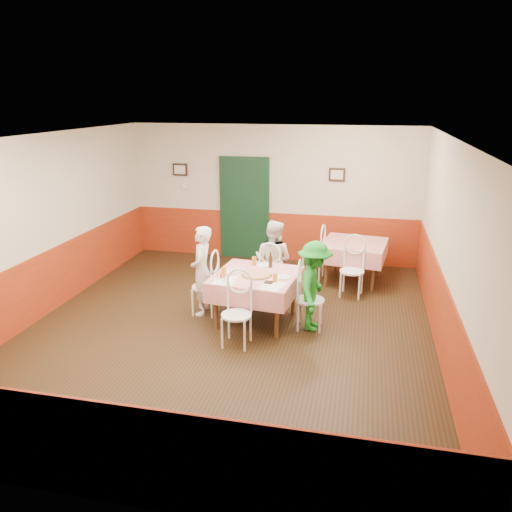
% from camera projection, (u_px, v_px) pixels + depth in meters
% --- Properties ---
extents(floor, '(7.00, 7.00, 0.00)m').
position_uv_depth(floor, '(229.00, 328.00, 7.52)').
color(floor, black).
rests_on(floor, ground).
extents(ceiling, '(7.00, 7.00, 0.00)m').
position_uv_depth(ceiling, '(225.00, 138.00, 6.66)').
color(ceiling, white).
rests_on(ceiling, back_wall).
extents(back_wall, '(6.00, 0.10, 2.80)m').
position_uv_depth(back_wall, '(273.00, 194.00, 10.34)').
color(back_wall, beige).
rests_on(back_wall, ground).
extents(front_wall, '(6.00, 0.10, 2.80)m').
position_uv_depth(front_wall, '(104.00, 359.00, 3.83)').
color(front_wall, beige).
rests_on(front_wall, ground).
extents(left_wall, '(0.10, 7.00, 2.80)m').
position_uv_depth(left_wall, '(40.00, 227.00, 7.71)').
color(left_wall, beige).
rests_on(left_wall, ground).
extents(right_wall, '(0.10, 7.00, 2.80)m').
position_uv_depth(right_wall, '(450.00, 252.00, 6.47)').
color(right_wall, beige).
rests_on(right_wall, ground).
extents(wainscot_back, '(6.00, 0.03, 1.00)m').
position_uv_depth(wainscot_back, '(272.00, 236.00, 10.60)').
color(wainscot_back, maroon).
rests_on(wainscot_back, ground).
extents(wainscot_front, '(6.00, 0.03, 1.00)m').
position_uv_depth(wainscot_front, '(115.00, 455.00, 4.12)').
color(wainscot_front, maroon).
rests_on(wainscot_front, ground).
extents(wainscot_left, '(0.03, 7.00, 1.00)m').
position_uv_depth(wainscot_left, '(49.00, 282.00, 7.98)').
color(wainscot_left, maroon).
rests_on(wainscot_left, ground).
extents(wainscot_right, '(0.03, 7.00, 1.00)m').
position_uv_depth(wainscot_right, '(441.00, 316.00, 6.74)').
color(wainscot_right, maroon).
rests_on(wainscot_right, ground).
extents(door, '(0.96, 0.06, 2.10)m').
position_uv_depth(door, '(244.00, 210.00, 10.53)').
color(door, black).
rests_on(door, ground).
extents(picture_left, '(0.32, 0.03, 0.26)m').
position_uv_depth(picture_left, '(180.00, 170.00, 10.57)').
color(picture_left, black).
rests_on(picture_left, back_wall).
extents(picture_right, '(0.32, 0.03, 0.26)m').
position_uv_depth(picture_right, '(337.00, 175.00, 9.89)').
color(picture_right, black).
rests_on(picture_right, back_wall).
extents(thermostat, '(0.10, 0.03, 0.10)m').
position_uv_depth(thermostat, '(185.00, 186.00, 10.66)').
color(thermostat, white).
rests_on(thermostat, back_wall).
extents(main_table, '(1.34, 1.34, 0.77)m').
position_uv_depth(main_table, '(256.00, 298.00, 7.67)').
color(main_table, red).
rests_on(main_table, ground).
extents(second_table, '(1.25, 1.25, 0.77)m').
position_uv_depth(second_table, '(353.00, 262.00, 9.32)').
color(second_table, red).
rests_on(second_table, ground).
extents(chair_left, '(0.44, 0.44, 0.90)m').
position_uv_depth(chair_left, '(205.00, 287.00, 7.90)').
color(chair_left, white).
rests_on(chair_left, ground).
extents(chair_right, '(0.43, 0.43, 0.90)m').
position_uv_depth(chair_right, '(310.00, 300.00, 7.39)').
color(chair_right, white).
rests_on(chair_right, ground).
extents(chair_far, '(0.44, 0.44, 0.90)m').
position_uv_depth(chair_far, '(272.00, 275.00, 8.41)').
color(chair_far, white).
rests_on(chair_far, ground).
extents(chair_near, '(0.43, 0.43, 0.90)m').
position_uv_depth(chair_near, '(236.00, 315.00, 6.88)').
color(chair_near, white).
rests_on(chair_near, ground).
extents(chair_second_a, '(0.47, 0.47, 0.90)m').
position_uv_depth(chair_second_a, '(313.00, 256.00, 9.45)').
color(chair_second_a, white).
rests_on(chair_second_a, ground).
extents(chair_second_b, '(0.47, 0.47, 0.90)m').
position_uv_depth(chair_second_b, '(352.00, 271.00, 8.60)').
color(chair_second_b, white).
rests_on(chair_second_b, ground).
extents(pizza, '(0.46, 0.46, 0.03)m').
position_uv_depth(pizza, '(257.00, 275.00, 7.49)').
color(pizza, '#B74723').
rests_on(pizza, main_table).
extents(plate_left, '(0.27, 0.27, 0.01)m').
position_uv_depth(plate_left, '(232.00, 271.00, 7.65)').
color(plate_left, white).
rests_on(plate_left, main_table).
extents(plate_right, '(0.27, 0.27, 0.01)m').
position_uv_depth(plate_right, '(283.00, 277.00, 7.42)').
color(plate_right, white).
rests_on(plate_right, main_table).
extents(plate_far, '(0.27, 0.27, 0.01)m').
position_uv_depth(plate_far, '(264.00, 265.00, 7.93)').
color(plate_far, white).
rests_on(plate_far, main_table).
extents(glass_a, '(0.08, 0.08, 0.13)m').
position_uv_depth(glass_a, '(224.00, 272.00, 7.45)').
color(glass_a, '#BF7219').
rests_on(glass_a, main_table).
extents(glass_b, '(0.07, 0.07, 0.12)m').
position_uv_depth(glass_b, '(275.00, 278.00, 7.22)').
color(glass_b, '#BF7219').
rests_on(glass_b, main_table).
extents(glass_c, '(0.08, 0.08, 0.13)m').
position_uv_depth(glass_c, '(254.00, 261.00, 7.95)').
color(glass_c, '#BF7219').
rests_on(glass_c, main_table).
extents(beer_bottle, '(0.07, 0.07, 0.22)m').
position_uv_depth(beer_bottle, '(270.00, 261.00, 7.82)').
color(beer_bottle, '#381C0A').
rests_on(beer_bottle, main_table).
extents(shaker_a, '(0.04, 0.04, 0.09)m').
position_uv_depth(shaker_a, '(218.00, 277.00, 7.30)').
color(shaker_a, silver).
rests_on(shaker_a, main_table).
extents(shaker_b, '(0.04, 0.04, 0.09)m').
position_uv_depth(shaker_b, '(224.00, 279.00, 7.22)').
color(shaker_b, silver).
rests_on(shaker_b, main_table).
extents(shaker_c, '(0.04, 0.04, 0.09)m').
position_uv_depth(shaker_c, '(221.00, 275.00, 7.36)').
color(shaker_c, '#B23319').
rests_on(shaker_c, main_table).
extents(menu_left, '(0.31, 0.41, 0.00)m').
position_uv_depth(menu_left, '(225.00, 280.00, 7.29)').
color(menu_left, white).
rests_on(menu_left, main_table).
extents(menu_right, '(0.41, 0.47, 0.00)m').
position_uv_depth(menu_right, '(273.00, 286.00, 7.09)').
color(menu_right, white).
rests_on(menu_right, main_table).
extents(wallet, '(0.12, 0.10, 0.02)m').
position_uv_depth(wallet, '(269.00, 282.00, 7.19)').
color(wallet, black).
rests_on(wallet, main_table).
extents(diner_left, '(0.40, 0.56, 1.43)m').
position_uv_depth(diner_left, '(202.00, 271.00, 7.84)').
color(diner_left, gray).
rests_on(diner_left, ground).
extents(diner_far, '(0.79, 0.69, 1.39)m').
position_uv_depth(diner_far, '(273.00, 261.00, 8.38)').
color(diner_far, gray).
rests_on(diner_far, ground).
extents(diner_right, '(0.52, 0.89, 1.35)m').
position_uv_depth(diner_right, '(314.00, 286.00, 7.30)').
color(diner_right, gray).
rests_on(diner_right, ground).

